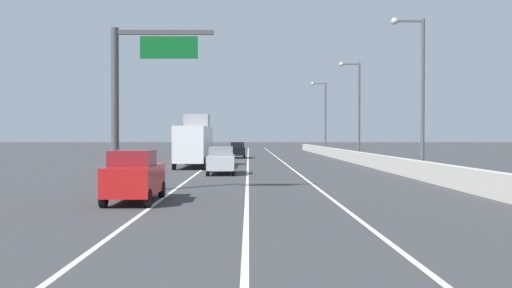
% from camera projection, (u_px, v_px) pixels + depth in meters
% --- Properties ---
extents(ground_plane, '(320.00, 320.00, 0.00)m').
position_uv_depth(ground_plane, '(265.00, 158.00, 66.47)').
color(ground_plane, '#38383A').
extents(lane_stripe_left, '(0.16, 130.00, 0.00)m').
position_uv_depth(lane_stripe_left, '(214.00, 161.00, 57.40)').
color(lane_stripe_left, silver).
rests_on(lane_stripe_left, ground_plane).
extents(lane_stripe_center, '(0.16, 130.00, 0.00)m').
position_uv_depth(lane_stripe_center, '(248.00, 161.00, 57.45)').
color(lane_stripe_center, silver).
rests_on(lane_stripe_center, ground_plane).
extents(lane_stripe_right, '(0.16, 130.00, 0.00)m').
position_uv_depth(lane_stripe_right, '(282.00, 161.00, 57.50)').
color(lane_stripe_right, silver).
rests_on(lane_stripe_right, ground_plane).
extents(jersey_barrier_right, '(0.60, 120.00, 1.10)m').
position_uv_depth(jersey_barrier_right, '(382.00, 163.00, 42.58)').
color(jersey_barrier_right, '#B2ADA3').
rests_on(jersey_barrier_right, ground_plane).
extents(overhead_sign_gantry, '(4.68, 0.36, 7.50)m').
position_uv_depth(overhead_sign_gantry, '(131.00, 89.00, 25.13)').
color(overhead_sign_gantry, '#47474C').
rests_on(overhead_sign_gantry, ground_plane).
extents(lamp_post_right_second, '(2.14, 0.44, 10.06)m').
position_uv_depth(lamp_post_right_second, '(419.00, 86.00, 35.02)').
color(lamp_post_right_second, '#4C4C51').
rests_on(lamp_post_right_second, ground_plane).
extents(lamp_post_right_third, '(2.14, 0.44, 10.06)m').
position_uv_depth(lamp_post_right_third, '(357.00, 104.00, 55.98)').
color(lamp_post_right_third, '#4C4C51').
rests_on(lamp_post_right_third, ground_plane).
extents(lamp_post_right_fourth, '(2.14, 0.44, 10.06)m').
position_uv_depth(lamp_post_right_fourth, '(324.00, 113.00, 76.93)').
color(lamp_post_right_fourth, '#4C4C51').
rests_on(lamp_post_right_fourth, ground_plane).
extents(car_black_0, '(1.89, 4.30, 1.88)m').
position_uv_depth(car_black_0, '(237.00, 150.00, 64.99)').
color(car_black_0, black).
rests_on(car_black_0, ground_plane).
extents(car_red_1, '(1.85, 4.29, 2.05)m').
position_uv_depth(car_red_1, '(134.00, 176.00, 21.70)').
color(car_red_1, red).
rests_on(car_red_1, ground_plane).
extents(car_silver_2, '(1.96, 4.84, 1.87)m').
position_uv_depth(car_silver_2, '(221.00, 160.00, 37.70)').
color(car_silver_2, '#B7B7BC').
rests_on(car_silver_2, ground_plane).
extents(box_truck, '(2.57, 9.17, 4.47)m').
position_uv_depth(box_truck, '(194.00, 142.00, 46.33)').
color(box_truck, silver).
rests_on(box_truck, ground_plane).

